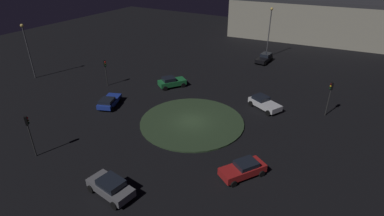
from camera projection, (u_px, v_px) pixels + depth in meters
ground_plane at (192, 122)px, 35.64m from camera, size 120.14×120.14×0.00m
roundabout_island at (192, 122)px, 35.60m from camera, size 12.25×12.25×0.17m
car_grey at (111, 187)px, 24.80m from camera, size 2.53×4.41×1.59m
car_red at (243, 169)px, 26.92m from camera, size 4.43×3.72×1.43m
car_white at (264, 103)px, 38.42m from camera, size 3.58×4.63×1.48m
car_black at (264, 58)px, 54.28m from camera, size 4.26×2.26×1.50m
car_green at (171, 82)px, 44.45m from camera, size 4.24×3.73×1.57m
car_blue at (109, 101)px, 39.05m from camera, size 4.38×3.15×1.27m
traffic_light_south at (105, 68)px, 43.97m from camera, size 0.34×0.38×3.92m
traffic_light_southeast at (29, 129)px, 28.38m from camera, size 0.39×0.37×4.48m
traffic_light_northwest at (330, 92)px, 35.69m from camera, size 0.37×0.39×4.38m
streetlamp_west at (270, 26)px, 54.52m from camera, size 0.52×0.52×9.11m
streetlamp_south at (27, 45)px, 45.51m from camera, size 0.49×0.49×8.48m
store_building at (309, 17)px, 68.76m from camera, size 18.40×34.65×8.90m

